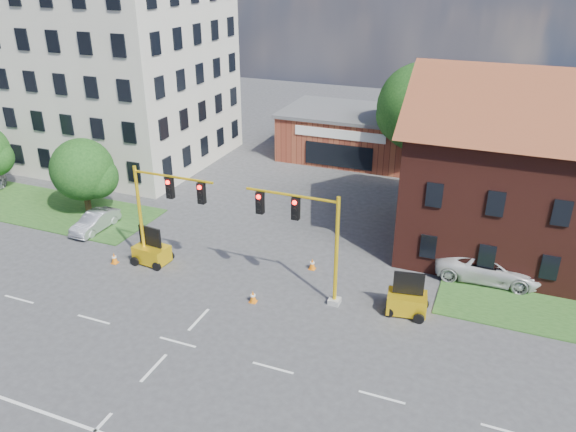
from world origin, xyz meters
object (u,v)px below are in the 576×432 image
object	(u,v)px
pickup_white	(489,266)
trailer_east	(407,301)
signal_mast_east	(306,233)
trailer_west	(152,252)
signal_mast_west	(163,207)

from	to	relation	value
pickup_white	trailer_east	bearing A→B (deg)	142.71
signal_mast_east	trailer_west	xyz separation A→B (m)	(-9.93, 0.12, -3.21)
signal_mast_west	pickup_white	xyz separation A→B (m)	(17.74, 5.79, -3.10)
signal_mast_west	signal_mast_east	distance (m)	8.71
trailer_east	pickup_white	bearing A→B (deg)	45.82
signal_mast_east	trailer_east	xyz separation A→B (m)	(5.36, 0.59, -3.21)
pickup_white	signal_mast_west	bearing A→B (deg)	105.97
signal_mast_east	trailer_west	world-z (taller)	signal_mast_east
signal_mast_east	trailer_east	size ratio (longest dim) A/B	2.72
signal_mast_east	pickup_white	xyz separation A→B (m)	(9.03, 5.79, -3.10)
signal_mast_east	pickup_white	size ratio (longest dim) A/B	1.05
signal_mast_west	pickup_white	size ratio (longest dim) A/B	1.05
trailer_west	trailer_east	world-z (taller)	trailer_west
trailer_west	trailer_east	bearing A→B (deg)	7.89
signal_mast_west	pickup_white	world-z (taller)	signal_mast_west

